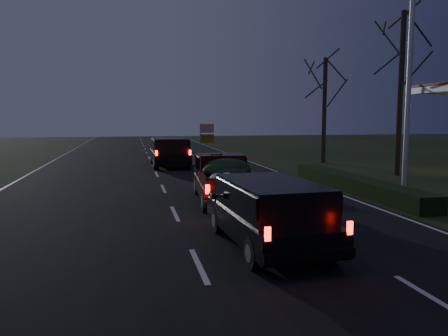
{
  "coord_description": "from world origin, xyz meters",
  "views": [
    {
      "loc": [
        -1.3,
        -13.6,
        3.03
      ],
      "look_at": [
        1.84,
        1.18,
        1.3
      ],
      "focal_mm": 35.0,
      "sensor_mm": 36.0,
      "label": 1
    }
  ],
  "objects": [
    {
      "name": "ground",
      "position": [
        0.0,
        0.0,
        0.0
      ],
      "size": [
        120.0,
        120.0,
        0.0
      ],
      "primitive_type": "plane",
      "color": "black",
      "rests_on": "ground"
    },
    {
      "name": "bare_tree_mid",
      "position": [
        12.5,
        7.0,
        6.35
      ],
      "size": [
        3.6,
        3.6,
        8.5
      ],
      "color": "black",
      "rests_on": "ground"
    },
    {
      "name": "rear_suv",
      "position": [
        1.81,
        -4.04,
        0.98
      ],
      "size": [
        2.25,
        4.59,
        1.29
      ],
      "rotation": [
        0.0,
        0.0,
        0.06
      ],
      "color": "black",
      "rests_on": "ground"
    },
    {
      "name": "light_pole",
      "position": [
        9.5,
        2.0,
        5.48
      ],
      "size": [
        0.5,
        0.9,
        9.16
      ],
      "color": "silver",
      "rests_on": "ground"
    },
    {
      "name": "pickup_truck",
      "position": [
        1.95,
        1.75,
        0.94
      ],
      "size": [
        2.18,
        4.93,
        2.52
      ],
      "rotation": [
        0.0,
        0.0,
        -0.07
      ],
      "color": "#3A0809",
      "rests_on": "ground"
    },
    {
      "name": "hedge_row",
      "position": [
        7.8,
        3.0,
        0.3
      ],
      "size": [
        1.0,
        10.0,
        0.6
      ],
      "primitive_type": "cube",
      "color": "black",
      "rests_on": "ground"
    },
    {
      "name": "bare_tree_far",
      "position": [
        11.5,
        14.0,
        5.23
      ],
      "size": [
        3.6,
        3.6,
        7.0
      ],
      "color": "black",
      "rests_on": "ground"
    },
    {
      "name": "road_asphalt",
      "position": [
        0.0,
        0.0,
        0.01
      ],
      "size": [
        14.0,
        120.0,
        0.02
      ],
      "primitive_type": "cube",
      "color": "black",
      "rests_on": "ground"
    },
    {
      "name": "lead_suv",
      "position": [
        1.01,
        13.65,
        1.11
      ],
      "size": [
        2.19,
        5.12,
        1.47
      ],
      "rotation": [
        0.0,
        0.0,
        0.01
      ],
      "color": "black",
      "rests_on": "ground"
    }
  ]
}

